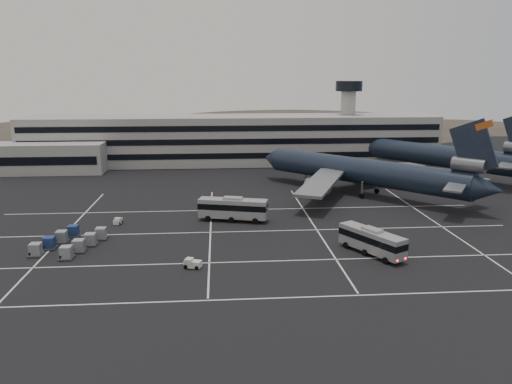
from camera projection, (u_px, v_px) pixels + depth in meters
ground at (248, 239)px, 79.86m from camera, size 260.00×260.00×0.00m
lane_markings at (253, 237)px, 80.64m from camera, size 90.00×55.62×0.01m
terminal at (223, 140)px, 147.14m from camera, size 125.00×26.00×24.00m
hills at (263, 153)px, 249.00m from camera, size 352.00×180.00×44.00m
trijet_main at (364, 171)px, 108.38m from camera, size 43.50×45.73×18.08m
trijet_far at (432, 154)px, 131.20m from camera, size 39.83×49.25×18.08m
bus_near at (372, 240)px, 72.66m from camera, size 7.77×11.03×3.96m
bus_far at (233, 208)px, 89.43m from camera, size 12.70×5.92×4.38m
tug_a at (118, 221)px, 87.76m from camera, size 1.46×2.10×1.24m
tug_b at (193, 263)px, 67.76m from camera, size 2.55×2.06×1.44m
uld_cluster at (70, 241)px, 75.97m from camera, size 10.31×13.02×1.88m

